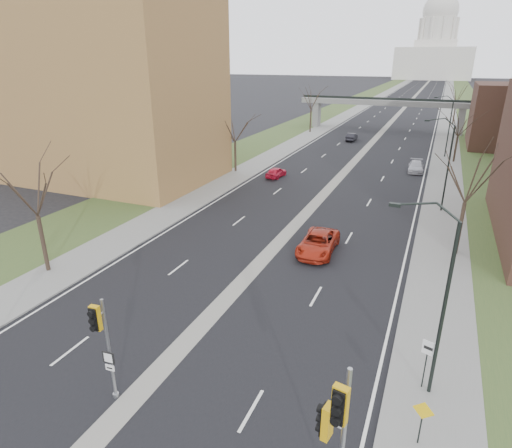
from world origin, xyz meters
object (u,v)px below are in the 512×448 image
Objects in this scene: signal_pole_median at (102,335)px; warning_sign at (422,417)px; signal_pole_right at (336,423)px; car_right_near at (318,243)px; speed_limit_sign at (427,356)px; car_left_far at (352,137)px; car_left_near at (276,172)px; car_right_mid at (416,167)px.

signal_pole_median is 2.45× the size of warning_sign.
signal_pole_right is 20.26m from car_right_near.
speed_limit_sign is 3.24m from warning_sign.
speed_limit_sign is (12.24, 6.02, -1.62)m from signal_pole_median.
car_left_far is 0.75× the size of car_right_near.
signal_pole_median reaches higher than car_right_near.
car_right_mid reaches higher than car_left_near.
warning_sign is 0.44× the size of car_right_mid.
signal_pole_median is 48.16m from car_right_mid.
warning_sign is 0.54× the size of car_left_near.
signal_pole_right is 2.83× the size of warning_sign.
car_left_near is at bearing 82.85° from car_left_far.
signal_pole_median is at bearing 104.24° from car_left_near.
signal_pole_median reaches higher than car_left_near.
car_left_far is at bearing 122.22° from speed_limit_sign.
warning_sign is 44.52m from car_right_mid.
speed_limit_sign is (2.49, 6.99, -1.90)m from signal_pole_right.
signal_pole_right is at bearing 100.74° from car_left_far.
warning_sign is (2.53, 3.77, -2.28)m from signal_pole_right.
signal_pole_median is 38.12m from car_left_near.
car_left_near is 0.69× the size of car_right_near.
car_left_far is (3.61, 28.57, 0.04)m from car_left_near.
signal_pole_median is 12.75m from warning_sign.
warning_sign is at bearing 66.99° from signal_pole_right.
car_right_near is at bearing 128.70° from warning_sign.
car_left_far is 48.27m from car_right_near.
car_right_mid is at bearing 104.79° from warning_sign.
car_right_mid is at bearing -143.73° from car_left_near.
signal_pole_right is at bearing -91.58° from speed_limit_sign.
warning_sign is 0.37× the size of car_right_near.
speed_limit_sign reaches higher than warning_sign.
car_left_far is at bearing 111.58° from signal_pole_right.
signal_pole_median reaches higher than car_right_mid.
car_right_mid is at bearing 78.04° from car_right_near.
warning_sign reaches higher than car_right_mid.
warning_sign reaches higher than car_left_near.
speed_limit_sign is 36.62m from car_left_near.
signal_pole_right reaches higher than car_right_mid.
car_right_near reaches higher than car_right_mid.
car_right_near is at bearing 123.27° from car_left_near.
speed_limit_sign is 41.31m from car_right_mid.
warning_sign is 65.03m from car_left_far.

